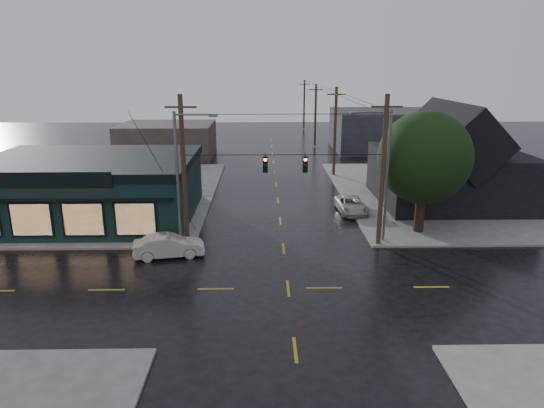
{
  "coord_description": "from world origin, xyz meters",
  "views": [
    {
      "loc": [
        -1.37,
        -24.42,
        11.94
      ],
      "look_at": [
        -0.81,
        4.03,
        3.7
      ],
      "focal_mm": 32.0,
      "sensor_mm": 36.0,
      "label": 1
    }
  ],
  "objects_px": {
    "sedan_cream": "(169,246)",
    "suv_silver": "(351,205)",
    "utility_pole_nw": "(188,247)",
    "corner_tree": "(424,158)",
    "utility_pole_ne": "(378,245)"
  },
  "relations": [
    {
      "from": "sedan_cream",
      "to": "utility_pole_ne",
      "type": "bearing_deg",
      "value": -93.65
    },
    {
      "from": "utility_pole_nw",
      "to": "suv_silver",
      "type": "relative_size",
      "value": 2.17
    },
    {
      "from": "corner_tree",
      "to": "sedan_cream",
      "type": "bearing_deg",
      "value": -166.31
    },
    {
      "from": "suv_silver",
      "to": "utility_pole_nw",
      "type": "bearing_deg",
      "value": -151.96
    },
    {
      "from": "corner_tree",
      "to": "sedan_cream",
      "type": "relative_size",
      "value": 1.96
    },
    {
      "from": "utility_pole_nw",
      "to": "utility_pole_ne",
      "type": "distance_m",
      "value": 13.0
    },
    {
      "from": "corner_tree",
      "to": "suv_silver",
      "type": "height_order",
      "value": "corner_tree"
    },
    {
      "from": "corner_tree",
      "to": "utility_pole_ne",
      "type": "bearing_deg",
      "value": -144.78
    },
    {
      "from": "utility_pole_nw",
      "to": "corner_tree",
      "type": "bearing_deg",
      "value": 8.58
    },
    {
      "from": "sedan_cream",
      "to": "suv_silver",
      "type": "bearing_deg",
      "value": -65.73
    },
    {
      "from": "utility_pole_nw",
      "to": "utility_pole_ne",
      "type": "relative_size",
      "value": 1.0
    },
    {
      "from": "sedan_cream",
      "to": "suv_silver",
      "type": "xyz_separation_m",
      "value": [
        13.4,
        9.43,
        -0.09
      ]
    },
    {
      "from": "sedan_cream",
      "to": "suv_silver",
      "type": "distance_m",
      "value": 16.39
    },
    {
      "from": "utility_pole_ne",
      "to": "sedan_cream",
      "type": "distance_m",
      "value": 14.03
    },
    {
      "from": "utility_pole_ne",
      "to": "sedan_cream",
      "type": "relative_size",
      "value": 2.27
    }
  ]
}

